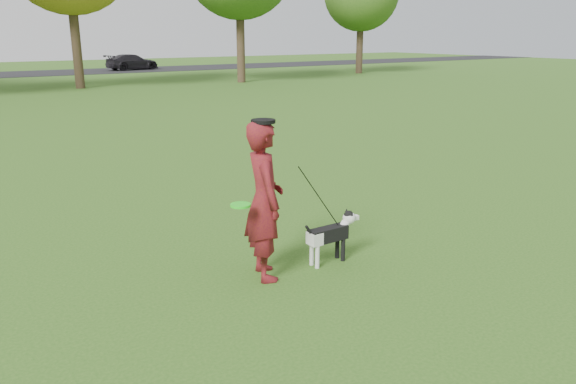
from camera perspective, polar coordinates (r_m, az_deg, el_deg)
ground at (r=6.75m, az=4.35°, el=-8.96°), size 120.00×120.00×0.00m
man at (r=6.54m, az=-2.44°, el=-0.91°), size 0.63×0.79×1.89m
dog at (r=7.14m, az=4.49°, el=-4.09°), size 0.87×0.17×0.66m
car_right at (r=47.41m, az=-15.54°, el=12.61°), size 4.42×2.42×1.21m
man_held_items at (r=6.81m, az=2.41°, el=0.06°), size 1.56×0.37×1.46m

